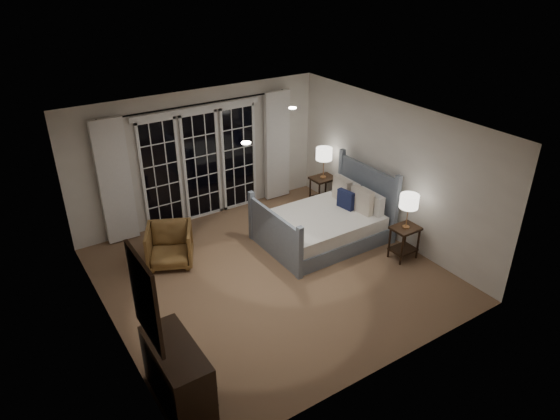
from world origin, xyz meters
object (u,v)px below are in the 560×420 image
dresser (178,374)px  nightstand_right (323,187)px  lamp_left (409,202)px  nightstand_left (404,238)px  lamp_right (324,154)px  bed (325,224)px  armchair (170,246)px

dresser → nightstand_right: bearing=35.0°
lamp_left → nightstand_left: bearing=-7.1°
lamp_right → dresser: lamp_right is taller
nightstand_left → lamp_left: size_ratio=0.99×
bed → nightstand_right: bearing=54.7°
nightstand_right → armchair: (-3.44, -0.35, -0.07)m
nightstand_right → armchair: 3.46m
nightstand_right → lamp_left: size_ratio=1.04×
lamp_left → armchair: (-3.38, 1.99, -0.73)m
bed → lamp_left: bearing=-58.6°
bed → nightstand_left: 1.42m
nightstand_left → lamp_left: (-0.00, 0.00, 0.68)m
bed → armchair: size_ratio=2.82×
armchair → dresser: dresser is taller
nightstand_right → lamp_right: 0.71m
nightstand_right → lamp_left: 2.43m
bed → nightstand_right: (0.80, 1.13, 0.09)m
nightstand_left → dresser: size_ratio=0.53×
bed → dresser: size_ratio=1.89×
lamp_right → armchair: 3.54m
nightstand_right → bed: bearing=-125.3°
lamp_right → armchair: bearing=-174.2°
lamp_left → armchair: 3.99m
nightstand_left → armchair: 3.92m
nightstand_right → lamp_right: (0.00, 0.00, 0.71)m
lamp_left → armchair: size_ratio=0.80×
dresser → lamp_right: bearing=35.0°
nightstand_left → nightstand_right: (0.06, 2.34, 0.02)m
armchair → nightstand_left: bearing=-5.0°
lamp_right → bed: bearing=-125.3°
bed → nightstand_left: bed is taller
nightstand_left → lamp_left: bearing=172.9°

